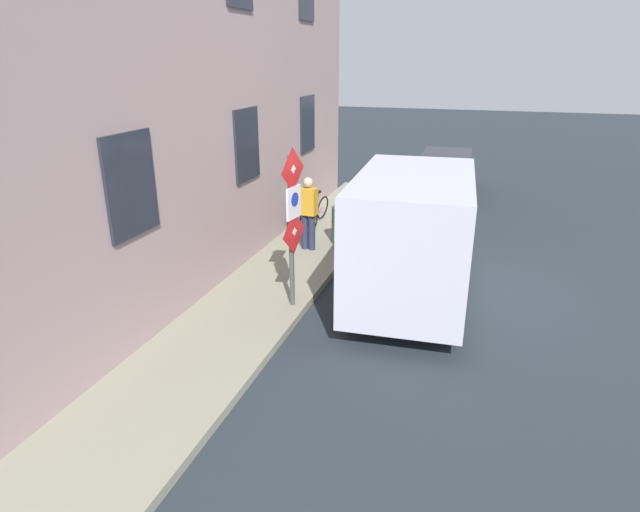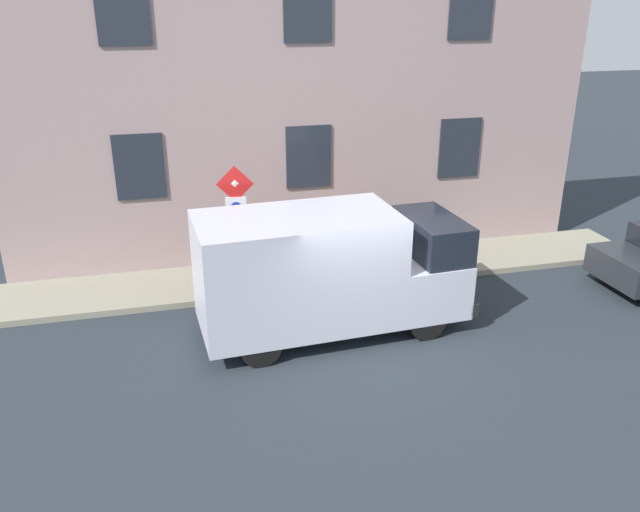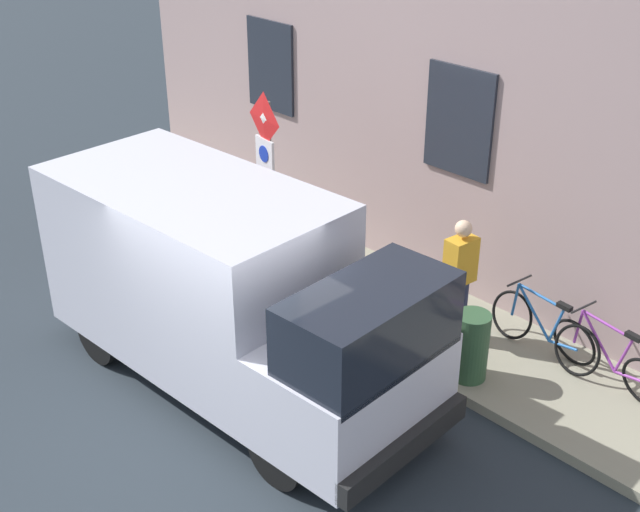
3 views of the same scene
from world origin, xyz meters
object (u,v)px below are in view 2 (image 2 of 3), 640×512
object	(u,v)px
sign_post_stacked	(237,218)
pedestrian	(358,231)
bicycle_purple	(425,239)
litter_bin	(393,256)
delivery_van	(328,270)
bicycle_blue	(391,242)

from	to	relation	value
sign_post_stacked	pedestrian	size ratio (longest dim) A/B	1.61
bicycle_purple	litter_bin	xyz separation A→B (m)	(-1.09, 1.26, 0.08)
delivery_van	pedestrian	bearing A→B (deg)	58.16
delivery_van	litter_bin	size ratio (longest dim) A/B	6.04
sign_post_stacked	litter_bin	xyz separation A→B (m)	(0.15, -3.64, -1.30)
bicycle_purple	bicycle_blue	distance (m)	0.92
sign_post_stacked	delivery_van	bearing A→B (deg)	-141.75
bicycle_blue	litter_bin	xyz separation A→B (m)	(-1.09, 0.34, 0.08)
pedestrian	litter_bin	xyz separation A→B (m)	(-0.59, -0.69, -0.48)
bicycle_purple	bicycle_blue	size ratio (longest dim) A/B	1.00
delivery_van	bicycle_blue	xyz separation A→B (m)	(3.15, -2.47, -0.82)
pedestrian	bicycle_purple	bearing A→B (deg)	-159.57
delivery_van	bicycle_blue	distance (m)	4.09
sign_post_stacked	bicycle_purple	xyz separation A→B (m)	(1.24, -4.90, -1.38)
delivery_van	litter_bin	xyz separation A→B (m)	(2.06, -2.14, -0.74)
sign_post_stacked	litter_bin	distance (m)	3.87
delivery_van	pedestrian	distance (m)	3.03
sign_post_stacked	bicycle_purple	distance (m)	5.24
delivery_van	bicycle_purple	xyz separation A→B (m)	(3.15, -3.40, -0.82)
bicycle_blue	litter_bin	world-z (taller)	litter_bin
sign_post_stacked	bicycle_purple	size ratio (longest dim) A/B	1.62
pedestrian	sign_post_stacked	bearing A→B (deg)	20.24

